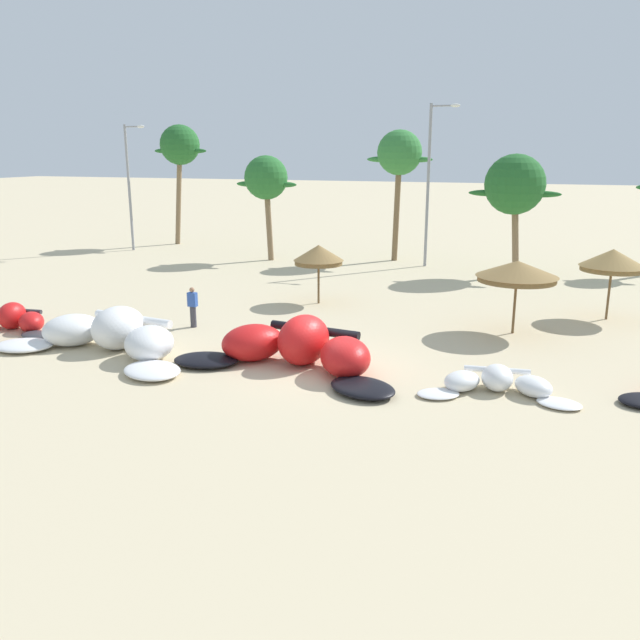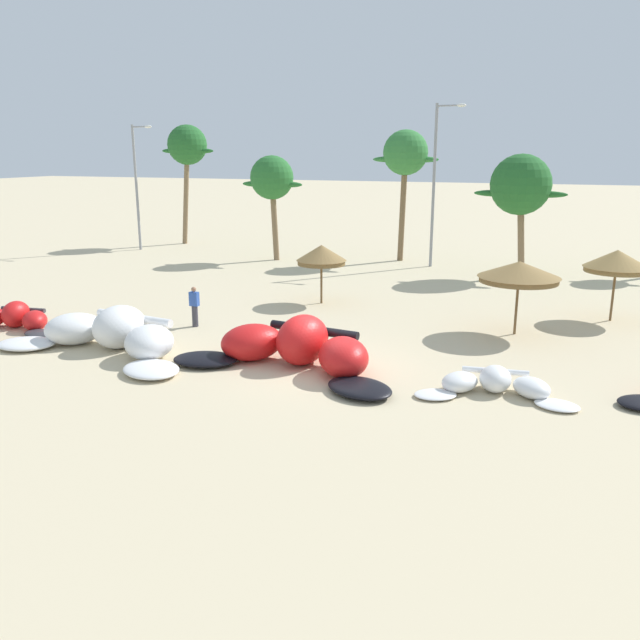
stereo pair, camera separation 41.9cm
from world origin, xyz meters
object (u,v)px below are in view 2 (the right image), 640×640
Objects in this scene: palm_left at (272,179)px; beach_umbrella_middle at (519,272)px; kite_far_left at (12,319)px; palm_left_of_gap at (405,155)px; kite_left_of_center at (296,349)px; palm_leftmost at (187,147)px; person_near_kites at (195,306)px; palm_center_left at (521,186)px; lamppost_west_center at (436,178)px; kite_left at (111,335)px; beach_umbrella_near_palms at (617,261)px; kite_center at (495,384)px; beach_umbrella_near_van at (321,255)px; lamppost_west at (138,181)px.

beach_umbrella_middle is at bearing -38.72° from palm_left.
palm_left_of_gap reaches higher than kite_far_left.
kite_left_of_center is 0.93× the size of palm_leftmost.
person_near_kites is (6.59, 2.84, 0.42)m from kite_far_left.
lamppost_west_center is at bearing 162.10° from palm_center_left.
palm_left is (-16.06, 12.87, 2.68)m from beach_umbrella_middle.
palm_left_of_gap is (3.93, 18.74, 5.77)m from person_near_kites.
kite_far_left is 0.72× the size of palm_center_left.
kite_left is at bearing -64.41° from palm_leftmost.
palm_left_of_gap is (16.76, -2.00, -0.52)m from palm_leftmost.
palm_left_of_gap is 7.94m from palm_center_left.
beach_umbrella_middle is at bearing -135.11° from beach_umbrella_near_palms.
beach_umbrella_near_palms is (9.89, 10.14, 1.87)m from kite_left_of_center.
kite_far_left is 1.58× the size of beach_umbrella_middle.
kite_center is 1.75× the size of beach_umbrella_near_van.
palm_center_left reaches higher than kite_left_of_center.
palm_leftmost is at bearing 173.19° from palm_left_of_gap.
lamppost_west reaches higher than beach_umbrella_middle.
kite_left is 10.59m from beach_umbrella_near_van.
palm_left_of_gap is at bearing 110.10° from kite_center.
kite_center is 0.58× the size of palm_left_of_gap.
lamppost_west_center reaches higher than palm_left_of_gap.
palm_left_of_gap is at bearing 5.65° from lamppost_west.
kite_far_left is 0.74× the size of palm_left.
kite_far_left is at bearing -156.67° from person_near_kites.
palm_left_of_gap is at bearing 78.15° from person_near_kites.
palm_left_of_gap is at bearing 147.03° from lamppost_west_center.
beach_umbrella_middle is at bearing 28.81° from kite_left.
beach_umbrella_near_palms is at bearing -47.76° from lamppost_west_center.
palm_center_left is at bearing 58.24° from kite_left.
lamppost_west_center reaches higher than lamppost_west.
kite_far_left is 5.65m from kite_left.
kite_left is 20.80m from palm_left.
kite_left is at bearing -121.76° from palm_center_left.
beach_umbrella_middle is 20.75m from palm_left.
palm_leftmost reaches higher than beach_umbrella_middle.
lamppost_west reaches higher than person_near_kites.
kite_far_left is at bearing 178.02° from kite_left_of_center.
beach_umbrella_near_van is at bearing -92.78° from palm_left_of_gap.
beach_umbrella_near_van is 13.82m from palm_left_of_gap.
kite_far_left is 18.65m from kite_center.
kite_center is 0.72× the size of palm_left.
kite_far_left is 7.19m from person_near_kites.
palm_leftmost is 1.30× the size of palm_center_left.
beach_umbrella_near_van is 0.31× the size of palm_leftmost.
kite_center is at bearing -1.71° from kite_left_of_center.
palm_center_left is at bearing -17.90° from lamppost_west_center.
kite_left is 19.93m from beach_umbrella_near_palms.
kite_left_of_center is at bearing -63.46° from palm_left.
lamppost_west_center is (12.77, 20.13, 4.88)m from kite_far_left.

